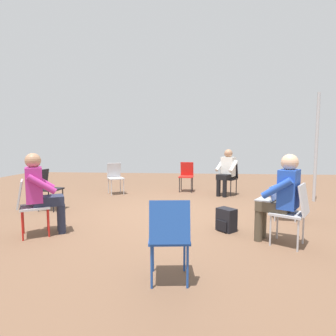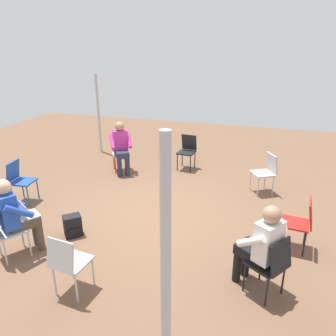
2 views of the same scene
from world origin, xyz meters
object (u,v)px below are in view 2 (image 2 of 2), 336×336
(chair_northwest, at_px, (271,263))
(chair_east, at_px, (20,179))
(chair_southwest, at_px, (266,170))
(chair_north, at_px, (68,261))
(chair_southeast, at_px, (121,151))
(person_with_laptop, at_px, (15,213))
(person_in_magenta, at_px, (121,145))
(chair_south, at_px, (187,149))
(chair_northeast, at_px, (5,228))
(backpack_near_laptop_user, at_px, (73,227))
(person_in_white, at_px, (261,243))
(chair_west, at_px, (301,221))

(chair_northwest, xyz_separation_m, chair_east, (4.75, -1.26, 0.00))
(chair_southwest, relative_size, chair_north, 1.00)
(chair_east, bearing_deg, chair_southeast, 145.79)
(person_with_laptop, height_order, person_in_magenta, same)
(chair_south, distance_m, chair_north, 4.75)
(person_in_magenta, bearing_deg, chair_southeast, -90.00)
(chair_southeast, bearing_deg, person_with_laptop, 58.27)
(chair_south, relative_size, chair_northeast, 1.00)
(chair_southwest, height_order, chair_north, same)
(chair_south, bearing_deg, chair_northwest, 122.80)
(chair_northwest, bearing_deg, backpack_near_laptop_user, 115.37)
(chair_northwest, relative_size, person_in_white, 0.69)
(chair_north, xyz_separation_m, person_in_magenta, (1.13, -4.00, 0.20))
(chair_north, xyz_separation_m, person_with_laptop, (1.20, -0.53, 0.20))
(chair_south, relative_size, chair_west, 1.00)
(chair_northwest, xyz_separation_m, chair_south, (2.05, -4.04, 0.00))
(chair_southwest, bearing_deg, person_with_laptop, 103.37)
(chair_northwest, height_order, chair_southeast, same)
(person_in_magenta, bearing_deg, backpack_near_laptop_user, 66.08)
(person_with_laptop, bearing_deg, chair_northwest, 35.28)
(chair_southwest, xyz_separation_m, chair_southeast, (3.45, -0.29, 0.00))
(chair_northwest, distance_m, backpack_near_laptop_user, 3.16)
(chair_east, height_order, person_with_laptop, person_with_laptop)
(chair_west, relative_size, person_in_white, 0.69)
(chair_west, bearing_deg, chair_northwest, 166.92)
(chair_southwest, distance_m, person_in_white, 3.06)
(chair_east, xyz_separation_m, backpack_near_laptop_user, (-1.64, 0.78, -0.34))
(backpack_near_laptop_user, bearing_deg, chair_west, -169.04)
(chair_east, bearing_deg, person_in_white, 69.56)
(chair_north, distance_m, backpack_near_laptop_user, 1.44)
(chair_south, xyz_separation_m, person_in_white, (-1.92, 3.94, 0.20))
(chair_north, distance_m, chair_west, 3.36)
(chair_southeast, distance_m, chair_north, 4.32)
(chair_west, height_order, backpack_near_laptop_user, chair_west)
(chair_south, relative_size, chair_north, 1.00)
(chair_north, height_order, chair_east, same)
(chair_northwest, relative_size, chair_east, 1.00)
(chair_northeast, height_order, person_in_magenta, person_in_magenta)
(chair_southeast, height_order, backpack_near_laptop_user, chair_southeast)
(person_in_white, bearing_deg, backpack_near_laptop_user, 116.73)
(chair_north, bearing_deg, chair_southeast, 112.71)
(chair_east, bearing_deg, chair_south, 129.57)
(chair_north, xyz_separation_m, chair_west, (-2.79, -1.87, 0.00))
(backpack_near_laptop_user, bearing_deg, chair_south, -106.54)
(chair_east, bearing_deg, person_in_magenta, 142.32)
(chair_northwest, height_order, person_with_laptop, person_with_laptop)
(person_in_white, bearing_deg, person_with_laptop, 128.70)
(person_in_magenta, relative_size, person_in_white, 1.00)
(chair_northwest, bearing_deg, chair_northeast, 129.19)
(chair_south, relative_size, person_in_white, 0.69)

